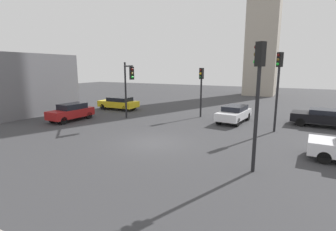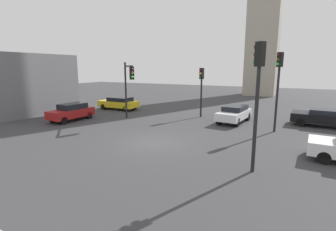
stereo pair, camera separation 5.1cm
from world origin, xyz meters
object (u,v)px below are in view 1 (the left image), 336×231
(traffic_light_1, at_px, (201,83))
(car_2, at_px, (326,117))
(car_0, at_px, (119,103))
(traffic_light_0, at_px, (278,78))
(car_3, at_px, (234,113))
(car_4, at_px, (71,112))
(traffic_light_3, at_px, (258,84))
(traffic_light_2, at_px, (128,80))

(traffic_light_1, bearing_deg, car_2, 105.07)
(traffic_light_1, relative_size, car_0, 1.04)
(traffic_light_0, relative_size, car_3, 1.28)
(car_4, bearing_deg, car_3, 117.00)
(traffic_light_0, relative_size, car_0, 1.28)
(traffic_light_0, height_order, traffic_light_3, traffic_light_3)
(traffic_light_1, relative_size, car_3, 1.04)
(traffic_light_0, xyz_separation_m, traffic_light_1, (-6.67, 2.77, -0.69))
(traffic_light_3, relative_size, car_4, 1.39)
(traffic_light_2, xyz_separation_m, car_2, (14.87, 5.37, -2.78))
(traffic_light_1, xyz_separation_m, car_0, (-9.53, -0.11, -2.46))
(traffic_light_2, height_order, car_0, traffic_light_2)
(traffic_light_2, bearing_deg, traffic_light_0, 51.99)
(traffic_light_1, height_order, car_2, traffic_light_1)
(traffic_light_2, height_order, car_3, traffic_light_2)
(traffic_light_3, bearing_deg, car_3, -45.93)
(traffic_light_2, xyz_separation_m, traffic_light_3, (11.30, -6.27, 0.35))
(traffic_light_0, distance_m, car_2, 5.82)
(car_0, xyz_separation_m, car_3, (12.85, -0.76, 0.03))
(traffic_light_3, xyz_separation_m, car_4, (-15.93, 4.11, -3.11))
(traffic_light_0, xyz_separation_m, car_3, (-3.34, 1.90, -3.12))
(traffic_light_0, height_order, car_4, traffic_light_0)
(traffic_light_3, relative_size, car_3, 1.28)
(traffic_light_0, bearing_deg, traffic_light_1, -80.08)
(traffic_light_2, bearing_deg, car_4, -112.08)
(traffic_light_1, height_order, traffic_light_3, traffic_light_3)
(car_3, bearing_deg, traffic_light_1, -98.73)
(traffic_light_1, relative_size, traffic_light_2, 0.90)
(car_2, bearing_deg, traffic_light_0, 50.54)
(car_0, bearing_deg, traffic_light_3, 145.33)
(traffic_light_0, relative_size, car_2, 1.15)
(traffic_light_3, bearing_deg, traffic_light_1, -32.63)
(traffic_light_1, xyz_separation_m, traffic_light_2, (-4.82, -4.58, 0.34))
(traffic_light_3, xyz_separation_m, car_0, (-16.00, 10.74, -3.15))
(traffic_light_2, height_order, traffic_light_3, traffic_light_3)
(traffic_light_1, xyz_separation_m, traffic_light_3, (6.48, -10.85, 0.69))
(car_3, distance_m, car_4, 14.06)
(traffic_light_3, xyz_separation_m, car_3, (-3.15, 9.98, -3.12))
(traffic_light_0, xyz_separation_m, car_0, (-16.19, 2.66, -3.15))
(car_0, height_order, car_4, car_4)
(car_4, bearing_deg, car_2, 113.42)
(traffic_light_3, distance_m, car_3, 10.92)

